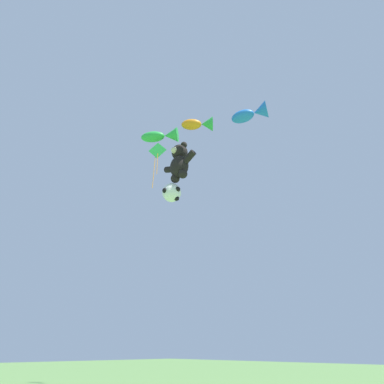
# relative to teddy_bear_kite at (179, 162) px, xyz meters

# --- Properties ---
(teddy_bear_kite) EXTENTS (2.02, 0.89, 2.05)m
(teddy_bear_kite) POSITION_rel_teddy_bear_kite_xyz_m (0.00, 0.00, 0.00)
(teddy_bear_kite) COLOR black
(soccer_ball_kite) EXTENTS (0.94, 0.94, 0.87)m
(soccer_ball_kite) POSITION_rel_teddy_bear_kite_xyz_m (-0.47, 0.03, -1.45)
(soccer_ball_kite) COLOR white
(fish_kite_cobalt) EXTENTS (1.75, 1.25, 0.77)m
(fish_kite_cobalt) POSITION_rel_teddy_bear_kite_xyz_m (3.32, 1.35, 1.66)
(fish_kite_cobalt) COLOR blue
(fish_kite_tangerine) EXTENTS (1.46, 1.42, 0.66)m
(fish_kite_tangerine) POSITION_rel_teddy_bear_kite_xyz_m (1.36, -0.04, 1.43)
(fish_kite_tangerine) COLOR orange
(fish_kite_emerald) EXTENTS (1.77, 1.57, 0.69)m
(fish_kite_emerald) POSITION_rel_teddy_bear_kite_xyz_m (-0.23, -0.94, 1.17)
(fish_kite_emerald) COLOR green
(diamond_kite) EXTENTS (0.86, 0.68, 3.07)m
(diamond_kite) POSITION_rel_teddy_bear_kite_xyz_m (-2.37, 0.35, 2.11)
(diamond_kite) COLOR green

